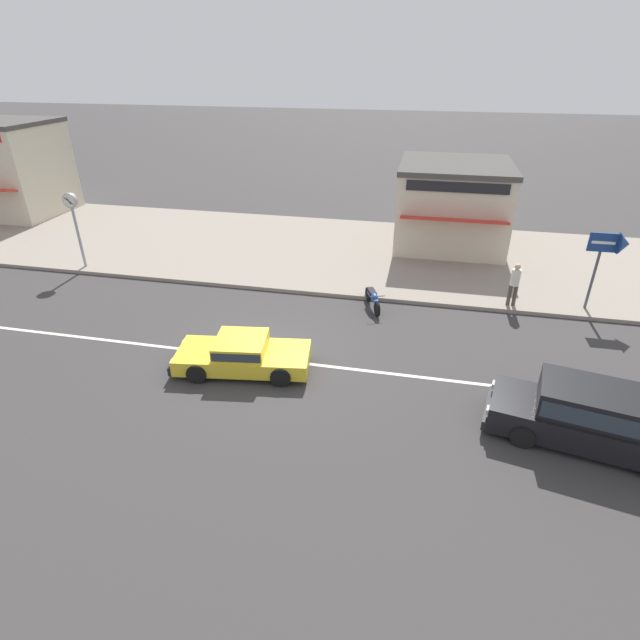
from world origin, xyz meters
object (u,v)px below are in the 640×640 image
object	(u,v)px
sedan_yellow_0	(242,354)
pedestrian_near_clock	(515,281)
minivan_black_1	(598,416)
street_clock	(73,213)
shopfront_mid_block	(452,204)
arrow_signboard	(618,247)
motorcycle_0	(373,298)
shopfront_corner_warung	(7,168)

from	to	relation	value
sedan_yellow_0	pedestrian_near_clock	bearing A→B (deg)	35.19
minivan_black_1	street_clock	distance (m)	20.84
sedan_yellow_0	shopfront_mid_block	xyz separation A→B (m)	(6.30, 12.86, 1.59)
street_clock	minivan_black_1	bearing A→B (deg)	-21.20
sedan_yellow_0	arrow_signboard	size ratio (longest dim) A/B	1.46
motorcycle_0	street_clock	distance (m)	13.36
pedestrian_near_clock	shopfront_corner_warung	distance (m)	28.40
street_clock	shopfront_corner_warung	distance (m)	11.48
arrow_signboard	minivan_black_1	bearing A→B (deg)	-105.60
sedan_yellow_0	minivan_black_1	xyz separation A→B (m)	(9.66, -1.34, 0.31)
sedan_yellow_0	shopfront_corner_warung	world-z (taller)	shopfront_corner_warung
shopfront_mid_block	shopfront_corner_warung	bearing A→B (deg)	179.59
arrow_signboard	shopfront_mid_block	size ratio (longest dim) A/B	0.48
street_clock	pedestrian_near_clock	size ratio (longest dim) A/B	1.96
motorcycle_0	arrow_signboard	xyz separation A→B (m)	(8.39, 1.38, 2.20)
pedestrian_near_clock	street_clock	bearing A→B (deg)	179.63
sedan_yellow_0	pedestrian_near_clock	world-z (taller)	pedestrian_near_clock
sedan_yellow_0	pedestrian_near_clock	size ratio (longest dim) A/B	2.57
sedan_yellow_0	arrow_signboard	world-z (taller)	arrow_signboard
minivan_black_1	motorcycle_0	bearing A→B (deg)	134.63
motorcycle_0	pedestrian_near_clock	bearing A→B (deg)	11.74
arrow_signboard	pedestrian_near_clock	world-z (taller)	arrow_signboard
minivan_black_1	motorcycle_0	size ratio (longest dim) A/B	2.86
minivan_black_1	shopfront_corner_warung	bearing A→B (deg)	153.27
sedan_yellow_0	street_clock	bearing A→B (deg)	147.56
minivan_black_1	motorcycle_0	world-z (taller)	minivan_black_1
arrow_signboard	shopfront_corner_warung	xyz separation A→B (m)	(-30.71, 6.68, 0.14)
motorcycle_0	street_clock	xyz separation A→B (m)	(-13.12, 1.19, 2.19)
arrow_signboard	sedan_yellow_0	bearing A→B (deg)	-151.70
pedestrian_near_clock	sedan_yellow_0	bearing A→B (deg)	-144.81
arrow_signboard	shopfront_corner_warung	distance (m)	31.43
motorcycle_0	pedestrian_near_clock	distance (m)	5.31
shopfront_corner_warung	minivan_black_1	bearing A→B (deg)	-26.73
arrow_signboard	motorcycle_0	bearing A→B (deg)	-170.64
arrow_signboard	shopfront_corner_warung	world-z (taller)	shopfront_corner_warung
minivan_black_1	shopfront_mid_block	world-z (taller)	shopfront_mid_block
shopfront_corner_warung	shopfront_mid_block	distance (m)	25.21
street_clock	pedestrian_near_clock	distance (m)	18.33
motorcycle_0	sedan_yellow_0	bearing A→B (deg)	-124.52
minivan_black_1	street_clock	size ratio (longest dim) A/B	1.53
minivan_black_1	arrow_signboard	bearing A→B (deg)	74.40
pedestrian_near_clock	arrow_signboard	bearing A→B (deg)	5.51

